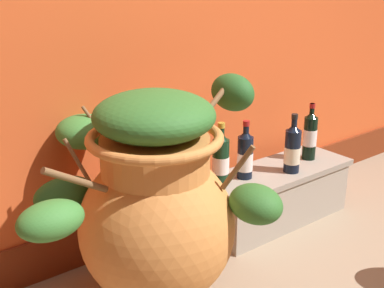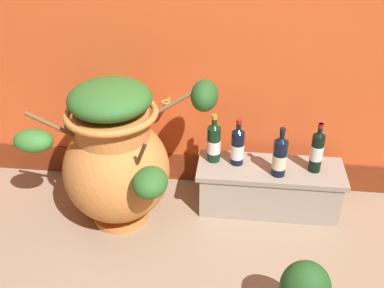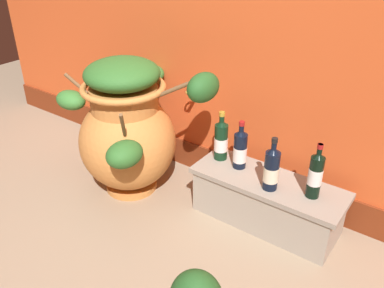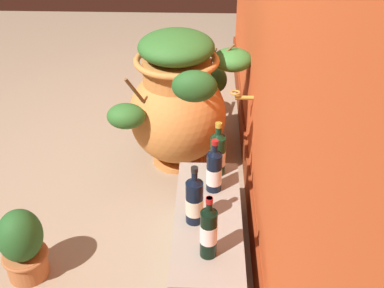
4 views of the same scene
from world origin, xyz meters
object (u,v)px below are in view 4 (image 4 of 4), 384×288
object	(u,v)px
wine_bottle_middle	(194,200)
potted_shrub	(22,245)
wine_bottle_right	(218,152)
wine_bottle_left	(209,230)
terracotta_urn	(178,101)
wine_bottle_back	(214,170)

from	to	relation	value
wine_bottle_middle	potted_shrub	bearing A→B (deg)	-83.90
wine_bottle_right	potted_shrub	xyz separation A→B (m)	(0.46, -0.90, -0.23)
wine_bottle_left	wine_bottle_middle	distance (m)	0.22
wine_bottle_left	potted_shrub	xyz separation A→B (m)	(-0.12, -0.86, -0.23)
terracotta_urn	wine_bottle_right	distance (m)	0.58
wine_bottle_left	wine_bottle_middle	size ratio (longest dim) A/B	1.02
wine_bottle_left	wine_bottle_back	size ratio (longest dim) A/B	1.05
wine_bottle_left	wine_bottle_middle	xyz separation A→B (m)	(-0.21, -0.06, -0.01)
wine_bottle_left	wine_bottle_right	bearing A→B (deg)	175.77
terracotta_urn	wine_bottle_left	bearing A→B (deg)	9.67
terracotta_urn	wine_bottle_back	size ratio (longest dim) A/B	3.76
wine_bottle_back	potted_shrub	xyz separation A→B (m)	(0.32, -0.88, -0.22)
wine_bottle_left	wine_bottle_back	xyz separation A→B (m)	(-0.45, 0.02, -0.02)
wine_bottle_back	potted_shrub	bearing A→B (deg)	-69.91
wine_bottle_back	potted_shrub	world-z (taller)	wine_bottle_back
wine_bottle_back	wine_bottle_right	bearing A→B (deg)	172.32
wine_bottle_right	wine_bottle_left	bearing A→B (deg)	-4.23
terracotta_urn	potted_shrub	world-z (taller)	terracotta_urn
terracotta_urn	wine_bottle_middle	distance (m)	0.91
terracotta_urn	wine_bottle_right	bearing A→B (deg)	23.90
wine_bottle_middle	wine_bottle_back	world-z (taller)	wine_bottle_middle
terracotta_urn	wine_bottle_left	world-z (taller)	terracotta_urn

